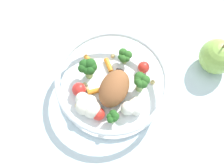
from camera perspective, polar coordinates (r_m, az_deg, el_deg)
ground_plane at (r=0.66m, az=-0.71°, el=-2.18°), size 2.40×2.40×0.00m
food_container at (r=0.63m, az=-0.39°, el=-0.64°), size 0.23×0.23×0.06m
loose_apple at (r=0.69m, az=19.21°, el=4.95°), size 0.08×0.08×0.09m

